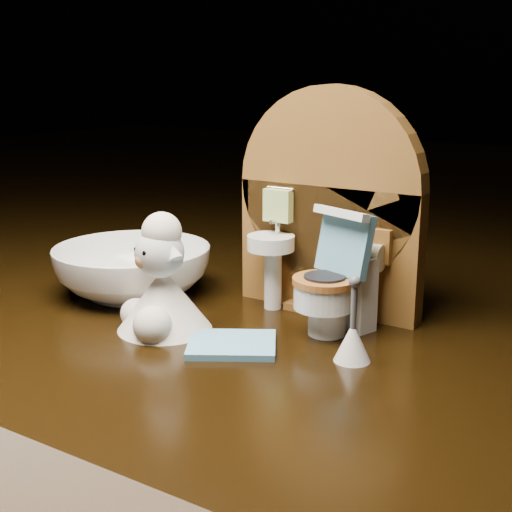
{
  "coord_description": "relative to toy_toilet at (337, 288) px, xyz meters",
  "views": [
    {
      "loc": [
        0.21,
        -0.35,
        0.16
      ],
      "look_at": [
        -0.02,
        0.01,
        0.05
      ],
      "focal_mm": 50.0,
      "sensor_mm": 36.0,
      "label": 1
    }
  ],
  "objects": [
    {
      "name": "backdrop_panel",
      "position": [
        -0.02,
        0.03,
        0.04
      ],
      "size": [
        0.13,
        0.05,
        0.15
      ],
      "color": "brown",
      "rests_on": "ground"
    },
    {
      "name": "plush_lamb",
      "position": [
        -0.09,
        -0.06,
        -0.0
      ],
      "size": [
        0.06,
        0.06,
        0.08
      ],
      "rotation": [
        0.0,
        0.0,
        -0.37
      ],
      "color": "silver",
      "rests_on": "ground"
    },
    {
      "name": "toilet_brush",
      "position": [
        0.03,
        -0.04,
        -0.02
      ],
      "size": [
        0.02,
        0.02,
        0.05
      ],
      "color": "white",
      "rests_on": "ground"
    },
    {
      "name": "ceramic_bowl",
      "position": [
        -0.16,
        -0.01,
        -0.01
      ],
      "size": [
        0.14,
        0.14,
        0.04
      ],
      "primitive_type": "imported",
      "rotation": [
        0.0,
        0.0,
        0.29
      ],
      "color": "white",
      "rests_on": "ground"
    },
    {
      "name": "toy_toilet",
      "position": [
        0.0,
        0.0,
        0.0
      ],
      "size": [
        0.05,
        0.05,
        0.08
      ],
      "rotation": [
        0.0,
        0.0,
        -0.34
      ],
      "color": "white",
      "rests_on": "ground"
    },
    {
      "name": "bath_mat",
      "position": [
        -0.04,
        -0.06,
        -0.03
      ],
      "size": [
        0.07,
        0.06,
        0.0
      ],
      "primitive_type": "cube",
      "rotation": [
        0.0,
        0.0,
        0.54
      ],
      "color": "#65A8CC",
      "rests_on": "ground"
    }
  ]
}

